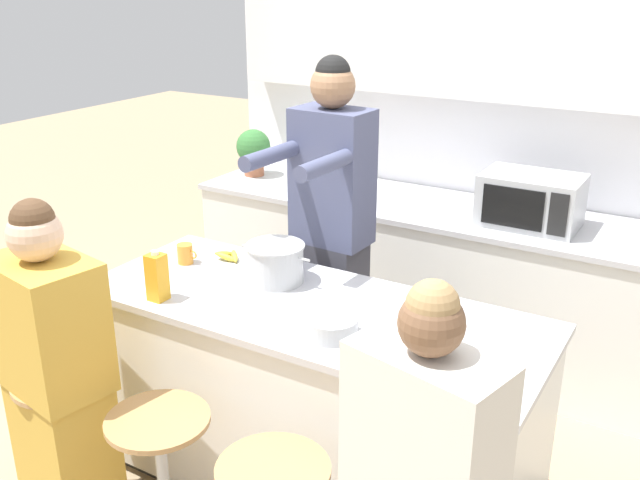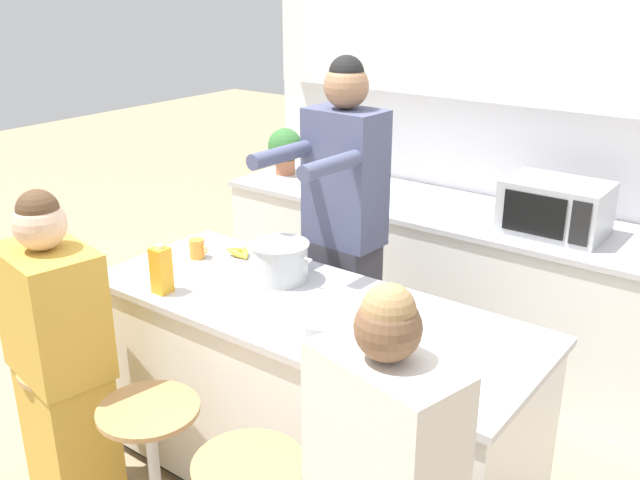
# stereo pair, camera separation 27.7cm
# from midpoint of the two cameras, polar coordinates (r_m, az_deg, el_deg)

# --- Properties ---
(wall_back) EXTENTS (3.18, 0.22, 2.70)m
(wall_back) POSITION_cam_midpoint_polar(r_m,az_deg,el_deg) (4.15, 16.59, 11.97)
(wall_back) COLOR white
(wall_back) RESTS_ON ground_plane
(back_counter) EXTENTS (2.96, 0.70, 0.88)m
(back_counter) POSITION_cam_midpoint_polar(r_m,az_deg,el_deg) (4.15, 13.37, -3.63)
(back_counter) COLOR white
(back_counter) RESTS_ON ground_plane
(kitchen_island) EXTENTS (1.87, 0.73, 0.88)m
(kitchen_island) POSITION_cam_midpoint_polar(r_m,az_deg,el_deg) (3.03, 1.82, -12.70)
(kitchen_island) COLOR black
(kitchen_island) RESTS_ON ground_plane
(bar_stool_leftmost) EXTENTS (0.38, 0.38, 0.64)m
(bar_stool_leftmost) POSITION_cam_midpoint_polar(r_m,az_deg,el_deg) (3.17, -16.65, -14.13)
(bar_stool_leftmost) COLOR tan
(bar_stool_leftmost) RESTS_ON ground_plane
(bar_stool_center_left) EXTENTS (0.38, 0.38, 0.64)m
(bar_stool_center_left) POSITION_cam_midpoint_polar(r_m,az_deg,el_deg) (2.84, -10.26, -18.03)
(bar_stool_center_left) COLOR tan
(bar_stool_center_left) RESTS_ON ground_plane
(person_cooking) EXTENTS (0.38, 0.58, 1.78)m
(person_cooking) POSITION_cam_midpoint_polar(r_m,az_deg,el_deg) (3.36, 4.24, -0.51)
(person_cooking) COLOR #383842
(person_cooking) RESTS_ON ground_plane
(person_wrapped_blanket) EXTENTS (0.46, 0.36, 1.38)m
(person_wrapped_blanket) POSITION_cam_midpoint_polar(r_m,az_deg,el_deg) (2.97, -17.52, -9.76)
(person_wrapped_blanket) COLOR gold
(person_wrapped_blanket) RESTS_ON ground_plane
(cooking_pot) EXTENTS (0.33, 0.25, 0.17)m
(cooking_pot) POSITION_cam_midpoint_polar(r_m,az_deg,el_deg) (3.00, -0.57, -1.77)
(cooking_pot) COLOR #B7BABC
(cooking_pot) RESTS_ON kitchen_island
(fruit_bowl) EXTENTS (0.19, 0.19, 0.07)m
(fruit_bowl) POSITION_cam_midpoint_polar(r_m,az_deg,el_deg) (2.57, 3.28, -7.03)
(fruit_bowl) COLOR #B7BABC
(fruit_bowl) RESTS_ON kitchen_island
(coffee_cup_near) EXTENTS (0.10, 0.07, 0.09)m
(coffee_cup_near) POSITION_cam_midpoint_polar(r_m,az_deg,el_deg) (3.27, -7.44, -0.74)
(coffee_cup_near) COLOR orange
(coffee_cup_near) RESTS_ON kitchen_island
(banana_bunch) EXTENTS (0.14, 0.10, 0.05)m
(banana_bunch) POSITION_cam_midpoint_polar(r_m,az_deg,el_deg) (3.27, -4.07, -1.03)
(banana_bunch) COLOR yellow
(banana_bunch) RESTS_ON kitchen_island
(juice_carton) EXTENTS (0.07, 0.07, 0.21)m
(juice_carton) POSITION_cam_midpoint_polar(r_m,az_deg,el_deg) (2.92, -9.96, -2.43)
(juice_carton) COLOR gold
(juice_carton) RESTS_ON kitchen_island
(microwave) EXTENTS (0.49, 0.34, 0.27)m
(microwave) POSITION_cam_midpoint_polar(r_m,az_deg,el_deg) (3.76, 20.34, 2.42)
(microwave) COLOR #B2B5B7
(microwave) RESTS_ON back_counter
(potted_plant) EXTENTS (0.22, 0.22, 0.30)m
(potted_plant) POSITION_cam_midpoint_polar(r_m,az_deg,el_deg) (4.59, -1.09, 7.35)
(potted_plant) COLOR #A86042
(potted_plant) RESTS_ON back_counter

